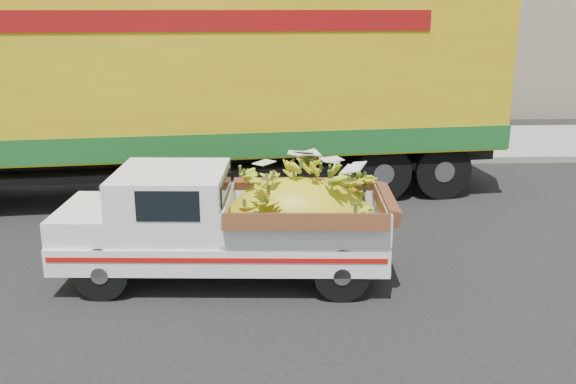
{
  "coord_description": "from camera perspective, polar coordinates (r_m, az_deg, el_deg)",
  "views": [
    {
      "loc": [
        0.74,
        -7.67,
        3.57
      ],
      "look_at": [
        1.09,
        1.03,
        1.05
      ],
      "focal_mm": 40.0,
      "sensor_mm": 36.0,
      "label": 1
    }
  ],
  "objects": [
    {
      "name": "building_left",
      "position": [
        24.38,
        -23.92,
        12.25
      ],
      "size": [
        18.0,
        6.0,
        5.0
      ],
      "primitive_type": "cube",
      "color": "gray",
      "rests_on": "ground"
    },
    {
      "name": "semi_trailer",
      "position": [
        12.44,
        -8.48,
        9.25
      ],
      "size": [
        12.04,
        3.92,
        3.8
      ],
      "rotation": [
        0.0,
        0.0,
        0.12
      ],
      "color": "black",
      "rests_on": "ground"
    },
    {
      "name": "ground",
      "position": [
        8.49,
        -7.19,
        -8.89
      ],
      "size": [
        100.0,
        100.0,
        0.0
      ],
      "primitive_type": "plane",
      "color": "black",
      "rests_on": "ground"
    },
    {
      "name": "sidewalk",
      "position": [
        17.21,
        -4.76,
        4.31
      ],
      "size": [
        60.0,
        4.0,
        0.14
      ],
      "primitive_type": "cube",
      "color": "gray",
      "rests_on": "ground"
    },
    {
      "name": "curb",
      "position": [
        15.16,
        -5.07,
        2.71
      ],
      "size": [
        60.0,
        0.25,
        0.15
      ],
      "primitive_type": "cube",
      "color": "gray",
      "rests_on": "ground"
    },
    {
      "name": "pickup_truck",
      "position": [
        8.59,
        -3.56,
        -2.63
      ],
      "size": [
        4.39,
        1.8,
        1.51
      ],
      "rotation": [
        0.0,
        0.0,
        -0.05
      ],
      "color": "black",
      "rests_on": "ground"
    }
  ]
}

